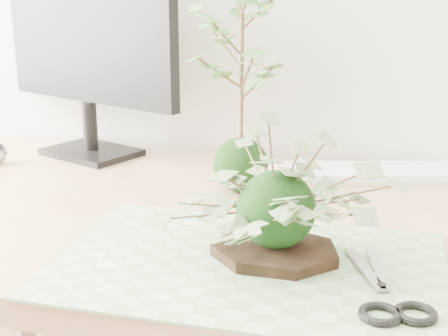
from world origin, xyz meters
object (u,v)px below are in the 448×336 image
(ivy_kokedama, at_px, (277,174))
(keyboard, at_px, (348,173))
(desk, at_px, (291,270))
(monitor, at_px, (87,41))
(maple_kokedama, at_px, (242,28))

(ivy_kokedama, xyz_separation_m, keyboard, (0.06, 0.40, -0.11))
(ivy_kokedama, bearing_deg, keyboard, 81.99)
(desk, height_order, monitor, monitor)
(ivy_kokedama, xyz_separation_m, monitor, (-0.49, 0.42, 0.12))
(desk, height_order, maple_kokedama, maple_kokedama)
(ivy_kokedama, relative_size, maple_kokedama, 0.83)
(maple_kokedama, xyz_separation_m, monitor, (-0.37, 0.15, -0.04))
(desk, distance_m, monitor, 0.64)
(ivy_kokedama, bearing_deg, monitor, 139.40)
(maple_kokedama, relative_size, keyboard, 0.89)
(keyboard, distance_m, monitor, 0.59)
(desk, relative_size, ivy_kokedama, 4.79)
(monitor, bearing_deg, maple_kokedama, -1.83)
(monitor, bearing_deg, desk, -7.69)
(desk, relative_size, maple_kokedama, 3.99)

